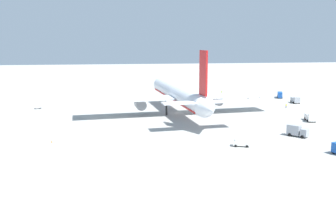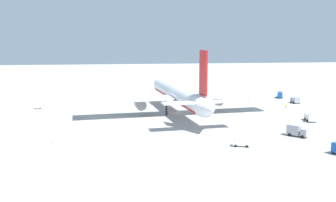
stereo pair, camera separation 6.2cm
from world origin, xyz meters
The scene contains 17 objects.
ground_plane centered at (0.00, 0.00, 0.00)m, with size 600.00×600.00×0.00m, color #9E9E99.
airliner centered at (-1.32, -0.03, 7.12)m, with size 70.36×71.54×23.66m.
service_truck_0 centered at (-38.33, -26.73, 1.70)m, with size 5.74×5.42×3.23m.
service_truck_1 centered at (14.47, -53.47, 1.45)m, with size 5.10×3.09×2.76m.
service_truck_2 centered at (-20.25, -40.89, 1.42)m, with size 6.30×3.82×2.84m.
service_truck_3 centered at (29.51, -53.53, 1.53)m, with size 6.62×4.36×2.83m.
service_van centered at (-45.48, -8.09, 1.03)m, with size 3.09×4.54×1.97m.
baggage_cart_0 centered at (40.21, -18.14, 0.67)m, with size 2.23×3.39×1.21m.
baggage_cart_2 centered at (16.54, 53.14, 0.69)m, with size 1.61×3.03×1.25m.
ground_worker_0 centered at (3.91, -44.19, 0.91)m, with size 0.49×0.49×1.79m.
ground_worker_1 centered at (31.65, -44.45, 0.90)m, with size 0.56×0.56×1.76m.
ground_worker_2 centered at (28.25, -37.52, 0.83)m, with size 0.43×0.43×1.65m.
ground_worker_3 centered at (45.08, -30.02, 0.91)m, with size 0.55×0.55×1.78m.
traffic_cone_0 centered at (41.60, -14.20, 0.28)m, with size 0.36×0.36×0.55m, color orange.
traffic_cone_1 centered at (-34.76, 39.79, 0.28)m, with size 0.36×0.36×0.55m, color orange.
traffic_cone_2 centered at (25.23, -32.05, 0.28)m, with size 0.36×0.36×0.55m, color orange.
traffic_cone_3 centered at (37.36, -42.50, 0.28)m, with size 0.36×0.36×0.55m, color orange.
Camera 1 is at (-131.75, 23.27, 26.19)m, focal length 39.42 mm.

